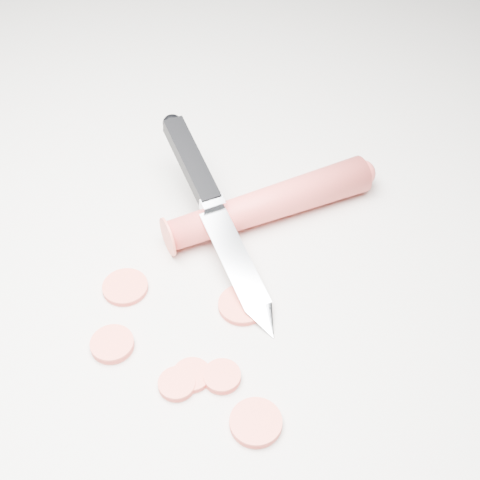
# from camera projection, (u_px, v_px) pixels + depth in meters

# --- Properties ---
(ground) EXTENTS (2.40, 2.40, 0.00)m
(ground) POSITION_uv_depth(u_px,v_px,m) (176.00, 301.00, 0.57)
(ground) COLOR beige
(ground) RESTS_ON ground
(carrot) EXTENTS (0.19, 0.14, 0.03)m
(carrot) POSITION_uv_depth(u_px,v_px,m) (269.00, 204.00, 0.62)
(carrot) COLOR #DA3C38
(carrot) RESTS_ON ground
(carrot_slice_0) EXTENTS (0.03, 0.03, 0.01)m
(carrot_slice_0) POSITION_uv_depth(u_px,v_px,m) (112.00, 344.00, 0.53)
(carrot_slice_0) COLOR #F15843
(carrot_slice_0) RESTS_ON ground
(carrot_slice_1) EXTENTS (0.03, 0.03, 0.01)m
(carrot_slice_1) POSITION_uv_depth(u_px,v_px,m) (192.00, 375.00, 0.51)
(carrot_slice_1) COLOR #F15843
(carrot_slice_1) RESTS_ON ground
(carrot_slice_2) EXTENTS (0.04, 0.04, 0.01)m
(carrot_slice_2) POSITION_uv_depth(u_px,v_px,m) (243.00, 305.00, 0.56)
(carrot_slice_2) COLOR #F15843
(carrot_slice_2) RESTS_ON ground
(carrot_slice_3) EXTENTS (0.03, 0.03, 0.01)m
(carrot_slice_3) POSITION_uv_depth(u_px,v_px,m) (222.00, 376.00, 0.51)
(carrot_slice_3) COLOR #F15843
(carrot_slice_3) RESTS_ON ground
(carrot_slice_4) EXTENTS (0.04, 0.04, 0.01)m
(carrot_slice_4) POSITION_uv_depth(u_px,v_px,m) (256.00, 423.00, 0.49)
(carrot_slice_4) COLOR #F15843
(carrot_slice_4) RESTS_ON ground
(carrot_slice_5) EXTENTS (0.04, 0.04, 0.01)m
(carrot_slice_5) POSITION_uv_depth(u_px,v_px,m) (125.00, 287.00, 0.57)
(carrot_slice_5) COLOR #F15843
(carrot_slice_5) RESTS_ON ground
(carrot_slice_6) EXTENTS (0.03, 0.03, 0.01)m
(carrot_slice_6) POSITION_uv_depth(u_px,v_px,m) (177.00, 384.00, 0.51)
(carrot_slice_6) COLOR #F15843
(carrot_slice_6) RESTS_ON ground
(kitchen_knife) EXTENTS (0.15, 0.21, 0.07)m
(kitchen_knife) POSITION_uv_depth(u_px,v_px,m) (218.00, 215.00, 0.59)
(kitchen_knife) COLOR silver
(kitchen_knife) RESTS_ON ground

